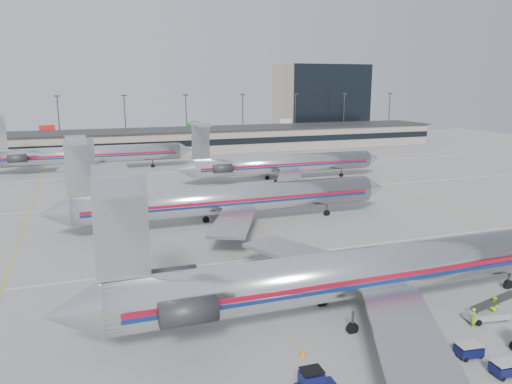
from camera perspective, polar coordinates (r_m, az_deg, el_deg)
name	(u,v)px	position (r m, az deg, el deg)	size (l,w,h in m)	color
ground	(343,287)	(48.12, 9.94, -10.66)	(260.00, 260.00, 0.00)	gray
apron_markings	(299,253)	(56.40, 4.91, -7.00)	(160.00, 0.15, 0.02)	silver
terminal	(165,141)	(138.95, -10.36, 5.77)	(162.00, 17.00, 6.25)	gray
light_mast_row	(156,118)	(152.28, -11.33, 8.34)	(163.60, 0.40, 15.28)	#38383D
distant_building	(320,100)	(186.57, 7.32, 10.39)	(30.00, 20.00, 25.00)	tan
jet_foreground	(361,271)	(41.69, 11.92, -8.88)	(49.50, 29.15, 12.96)	silver
jet_second_row	(225,199)	(66.08, -3.57, -0.84)	(47.42, 27.92, 12.41)	silver
jet_third_row	(281,164)	(96.49, 2.86, 3.25)	(42.64, 26.23, 11.66)	silver
jet_back_row	(86,155)	(113.36, -18.86, 4.07)	(45.18, 27.79, 12.35)	silver
cart_inner	(469,350)	(39.24, 23.14, -16.28)	(1.83, 1.35, 0.97)	#0A0F3A
cart_outer	(505,368)	(38.07, 26.59, -17.54)	(1.78, 1.27, 0.98)	#0A0F3A
belt_loader	(488,313)	(45.17, 24.98, -12.47)	(4.24, 1.76, 2.19)	gray
ramp_worker_near	(474,318)	(43.48, 23.61, -13.02)	(0.58, 0.38, 1.59)	#90D413
ramp_worker_far	(494,308)	(45.33, 25.59, -11.89)	(0.96, 0.75, 1.98)	#B3E915
cone_left	(303,352)	(36.69, 5.36, -17.72)	(0.47, 0.47, 0.64)	#FD6908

